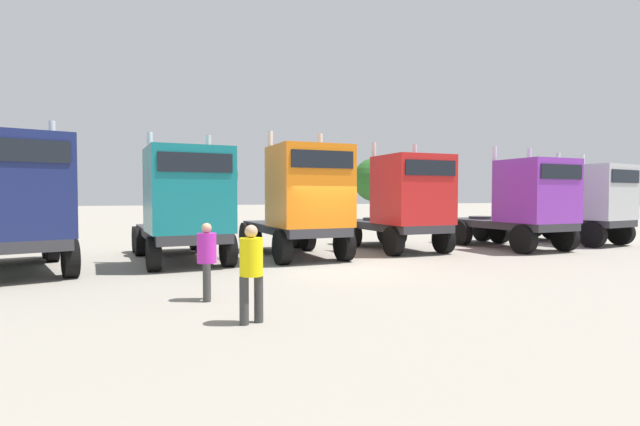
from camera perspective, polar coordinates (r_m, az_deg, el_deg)
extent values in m
plane|color=gray|center=(14.62, 2.33, -6.58)|extent=(200.00, 200.00, 0.00)
cube|color=#333338|center=(16.75, -32.40, -2.56)|extent=(3.62, 6.50, 0.30)
cube|color=navy|center=(14.88, -32.13, 2.73)|extent=(2.93, 3.01, 2.72)
cube|color=black|center=(13.65, -31.88, 6.34)|extent=(2.05, 0.54, 0.55)
cylinder|color=silver|center=(16.37, -29.12, 3.75)|extent=(0.22, 0.22, 3.32)
cylinder|color=#333338|center=(18.09, -32.65, -1.58)|extent=(1.33, 1.33, 0.12)
cylinder|color=black|center=(14.54, -27.51, -4.80)|extent=(0.59, 1.09, 1.04)
cylinder|color=black|center=(18.34, -29.19, -3.44)|extent=(0.59, 1.09, 1.04)
cylinder|color=black|center=(19.43, -29.55, -3.15)|extent=(0.59, 1.09, 1.04)
cube|color=#333338|center=(17.29, -16.48, -2.25)|extent=(2.65, 6.49, 0.30)
cube|color=#14727A|center=(15.34, -15.38, 2.63)|extent=(2.57, 2.66, 2.59)
cube|color=black|center=(14.13, -14.49, 5.83)|extent=(2.10, 0.19, 0.55)
cylinder|color=silver|center=(16.91, -13.07, 3.61)|extent=(0.19, 0.19, 3.19)
cylinder|color=silver|center=(16.60, -19.49, 3.58)|extent=(0.19, 0.19, 3.19)
cylinder|color=#333338|center=(18.66, -17.18, -1.30)|extent=(1.18, 1.18, 0.12)
cylinder|color=black|center=(15.14, -10.83, -4.36)|extent=(0.42, 1.04, 1.02)
cylinder|color=black|center=(14.74, -19.16, -4.62)|extent=(0.42, 1.04, 1.02)
cylinder|color=black|center=(19.07, -13.96, -3.06)|extent=(0.42, 1.04, 1.02)
cylinder|color=black|center=(18.75, -20.57, -3.22)|extent=(0.42, 1.04, 1.02)
cylinder|color=black|center=(20.14, -14.60, -2.80)|extent=(0.42, 1.04, 1.02)
cylinder|color=black|center=(19.84, -20.85, -2.94)|extent=(0.42, 1.04, 1.02)
cube|color=#333338|center=(17.68, -3.37, -1.78)|extent=(2.37, 5.73, 0.30)
cube|color=orange|center=(16.05, -1.29, 3.18)|extent=(2.47, 2.33, 2.69)
cube|color=black|center=(15.03, 0.36, 6.39)|extent=(2.10, 0.10, 0.55)
cylinder|color=silver|center=(17.60, 0.02, 4.06)|extent=(0.19, 0.19, 3.29)
cylinder|color=silver|center=(16.94, -5.91, 4.13)|extent=(0.19, 0.19, 3.29)
cylinder|color=#333338|center=(18.84, -4.66, -0.90)|extent=(1.13, 1.13, 0.12)
cylinder|color=black|center=(16.19, 2.90, -3.75)|extent=(0.38, 1.12, 1.11)
cylinder|color=black|center=(15.35, -4.50, -4.08)|extent=(0.38, 1.12, 1.11)
cylinder|color=black|center=(19.25, -1.54, -2.82)|extent=(0.38, 1.12, 1.11)
cylinder|color=black|center=(18.55, -7.87, -3.02)|extent=(0.38, 1.12, 1.11)
cylinder|color=black|center=(20.28, -2.69, -2.57)|extent=(0.38, 1.12, 1.11)
cylinder|color=black|center=(19.61, -8.73, -2.75)|extent=(0.38, 1.12, 1.11)
cube|color=#333338|center=(20.00, 8.32, -1.47)|extent=(2.24, 5.65, 0.30)
cube|color=red|center=(18.56, 10.90, 2.71)|extent=(2.42, 2.36, 2.59)
cube|color=black|center=(17.60, 13.04, 5.24)|extent=(2.10, 0.05, 0.55)
cylinder|color=silver|center=(20.19, 11.14, 3.50)|extent=(0.18, 0.18, 3.19)
cylinder|color=silver|center=(19.22, 6.38, 3.61)|extent=(0.18, 0.18, 3.19)
cylinder|color=#333338|center=(21.07, 6.62, -0.71)|extent=(1.11, 1.11, 0.12)
cylinder|color=black|center=(18.87, 14.45, -3.05)|extent=(0.36, 1.07, 1.07)
cylinder|color=black|center=(17.66, 8.69, -3.36)|extent=(0.36, 1.07, 1.07)
cylinder|color=black|center=(21.64, 9.20, -2.36)|extent=(0.36, 1.07, 1.07)
cylinder|color=black|center=(20.59, 3.95, -2.57)|extent=(0.36, 1.07, 1.07)
cylinder|color=black|center=(22.58, 7.76, -2.17)|extent=(0.36, 1.07, 1.07)
cylinder|color=black|center=(21.58, 2.67, -2.35)|extent=(0.36, 1.07, 1.07)
cube|color=#333338|center=(21.94, 20.83, -1.21)|extent=(2.38, 5.86, 0.30)
cube|color=purple|center=(20.68, 24.30, 2.38)|extent=(2.47, 2.33, 2.46)
cube|color=black|center=(19.94, 26.78, 4.40)|extent=(2.10, 0.11, 0.55)
cylinder|color=silver|center=(22.25, 23.52, 3.13)|extent=(0.19, 0.19, 3.06)
cylinder|color=silver|center=(20.90, 19.96, 3.26)|extent=(0.19, 0.19, 3.06)
cylinder|color=#333338|center=(22.86, 18.61, -0.53)|extent=(1.13, 1.13, 0.12)
cylinder|color=black|center=(21.29, 27.08, -2.60)|extent=(0.38, 1.10, 1.09)
cylinder|color=black|center=(19.65, 22.98, -2.91)|extent=(0.38, 1.10, 1.09)
cylinder|color=black|center=(23.66, 20.53, -2.06)|extent=(0.38, 1.10, 1.09)
cylinder|color=black|center=(22.20, 16.44, -2.28)|extent=(0.38, 1.10, 1.09)
cylinder|color=black|center=(24.46, 18.75, -1.90)|extent=(0.38, 1.10, 1.09)
cylinder|color=black|center=(23.05, 14.68, -2.10)|extent=(0.38, 1.10, 1.09)
cube|color=#333338|center=(25.27, 26.73, -0.86)|extent=(3.04, 5.88, 0.30)
cube|color=#B7BABF|center=(24.38, 30.10, 2.13)|extent=(2.72, 2.60, 2.38)
cube|color=black|center=(23.85, 32.54, 3.69)|extent=(2.08, 0.36, 0.55)
cylinder|color=silver|center=(25.85, 28.67, 2.80)|extent=(0.21, 0.21, 2.98)
cylinder|color=silver|center=(24.24, 26.37, 2.91)|extent=(0.21, 0.21, 2.98)
cylinder|color=#333338|center=(25.95, 24.45, -0.29)|extent=(1.26, 1.26, 0.12)
cylinder|color=black|center=(25.20, 32.10, -1.99)|extent=(0.52, 1.14, 1.10)
cylinder|color=black|center=(23.27, 29.61, -2.26)|extent=(0.52, 1.14, 1.10)
cylinder|color=black|center=(26.88, 25.83, -1.65)|extent=(0.52, 1.14, 1.10)
cylinder|color=black|center=(25.08, 23.03, -1.86)|extent=(0.52, 1.14, 1.10)
cylinder|color=black|center=(27.50, 23.92, -1.54)|extent=(0.52, 1.14, 1.10)
cylinder|color=black|center=(25.75, 21.07, -1.73)|extent=(0.52, 1.14, 1.10)
cylinder|color=#393939|center=(8.39, -8.99, -10.25)|extent=(0.20, 0.20, 0.82)
cylinder|color=#393939|center=(8.52, -7.29, -10.06)|extent=(0.20, 0.20, 0.82)
cylinder|color=yellow|center=(8.33, -8.16, -5.18)|extent=(0.49, 0.49, 0.65)
sphere|color=tan|center=(8.28, -8.18, -2.17)|extent=(0.22, 0.22, 0.22)
cylinder|color=#3B3B3B|center=(10.31, -13.30, -8.06)|extent=(0.19, 0.19, 0.79)
cylinder|color=#3B3B3B|center=(10.58, -13.25, -7.80)|extent=(0.19, 0.19, 0.79)
cylinder|color=#B828B0|center=(10.35, -13.31, -4.07)|extent=(0.46, 0.46, 0.63)
sphere|color=tan|center=(10.31, -13.33, -1.75)|extent=(0.21, 0.21, 0.21)
cylinder|color=#4C3823|center=(36.94, -12.10, 0.57)|extent=(0.36, 0.36, 2.52)
sphere|color=#286023|center=(36.96, -12.13, 4.48)|extent=(3.15, 3.15, 3.15)
cylinder|color=#4C3823|center=(37.58, 6.49, 0.30)|extent=(0.36, 0.36, 2.09)
sphere|color=#286023|center=(37.59, 6.51, 3.96)|extent=(3.38, 3.38, 3.38)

